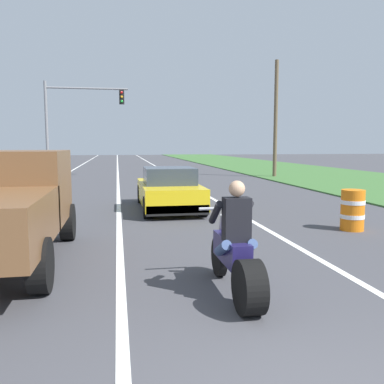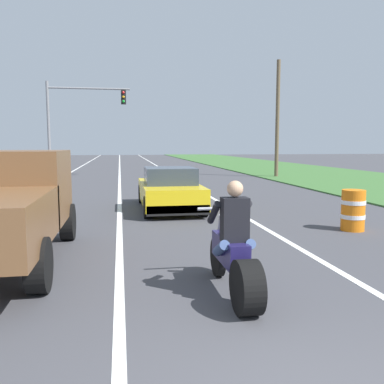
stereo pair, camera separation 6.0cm
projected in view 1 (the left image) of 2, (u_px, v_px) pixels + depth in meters
The scene contains 10 objects.
lane_stripe_left_solid at pixel (48, 185), 21.47m from camera, with size 0.14×120.00×0.01m, color white.
lane_stripe_right_solid at pixel (184, 183), 22.74m from camera, with size 0.14×120.00×0.01m, color white.
lane_stripe_centre_dashed at pixel (118, 184), 22.11m from camera, with size 0.14×120.00×0.01m, color white.
grass_verge_right at pixel (353, 179), 24.52m from camera, with size 10.00×120.00×0.06m, color #3D6B33.
motorcycle_with_rider at pixel (236, 255), 5.67m from camera, with size 0.70×2.21×1.62m.
sports_car_yellow at pixel (169, 190), 13.36m from camera, with size 1.84×4.30×1.37m.
pickup_truck_left_lane_brown at pixel (3, 202), 7.18m from camera, with size 2.02×4.80×1.98m.
traffic_light_mast_near at pixel (73, 113), 26.04m from camera, with size 5.16×0.34×6.00m.
utility_pole_roadside at pixel (276, 119), 26.15m from camera, with size 0.24×0.24×7.33m, color brown.
construction_barrel_nearest at pixel (352, 210), 10.13m from camera, with size 0.58×0.58×1.00m.
Camera 1 is at (-1.81, -2.36, 2.11)m, focal length 38.72 mm.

